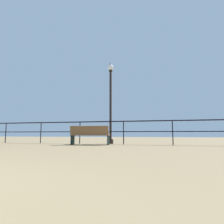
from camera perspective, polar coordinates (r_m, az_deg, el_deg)
The scene contains 3 objects.
pier_railing at distance 9.17m, azimuth -3.28°, elevation -4.50°, with size 24.01×0.05×1.09m.
bench_near_left at distance 8.55m, azimuth -6.64°, elevation -6.53°, with size 1.76×0.75×0.83m.
lamppost_center at distance 9.56m, azimuth -0.44°, elevation 4.23°, with size 0.30×0.30×4.10m.
Camera 1 is at (2.72, -0.31, 0.48)m, focal length 30.61 mm.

